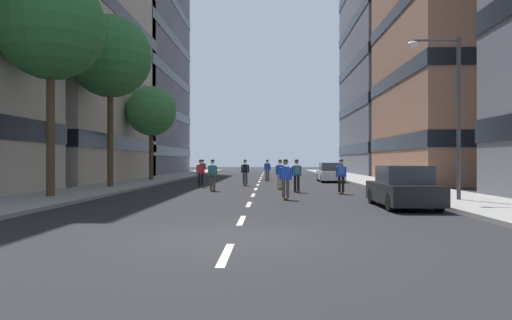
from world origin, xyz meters
TOP-DOWN VIEW (x-y plane):
  - ground_plane at (0.00, 27.98)m, footprint 167.85×167.85m
  - sidewalk_left at (-8.80, 31.47)m, footprint 3.91×76.93m
  - sidewalk_right at (8.80, 31.47)m, footprint 3.91×76.93m
  - lane_markings at (0.00, 28.00)m, footprint 0.16×62.20m
  - building_left_far at (-17.27, 48.09)m, footprint 13.16×22.66m
  - building_right_far at (17.27, 48.09)m, footprint 13.16×20.31m
  - parked_car_near at (5.64, 27.66)m, footprint 1.82×4.40m
  - parked_car_mid at (5.64, 6.92)m, footprint 1.82×4.40m
  - street_tree_near at (-8.80, 10.22)m, footprint 4.74×4.74m
  - street_tree_mid at (-8.80, 28.37)m, footprint 4.04×4.04m
  - street_tree_far at (-8.80, 18.23)m, footprint 4.95×4.95m
  - streetlamp_right at (8.04, 8.90)m, footprint 2.13×0.30m
  - skater_0 at (2.26, 15.07)m, footprint 0.56×0.92m
  - skater_1 at (1.44, 17.75)m, footprint 0.55×0.92m
  - skater_2 at (-2.36, 16.11)m, footprint 0.53×0.90m
  - skater_3 at (0.61, 34.59)m, footprint 0.57×0.92m
  - skater_4 at (-5.17, 32.58)m, footprint 0.54×0.91m
  - skater_5 at (0.64, 29.31)m, footprint 0.57×0.92m
  - skater_6 at (1.50, 10.23)m, footprint 0.53×0.90m
  - skater_7 at (4.44, 13.86)m, footprint 0.55×0.92m
  - skater_8 at (-0.83, 21.77)m, footprint 0.53×0.90m
  - skater_9 at (-3.54, 19.75)m, footprint 0.57×0.92m

SIDE VIEW (x-z plane):
  - ground_plane at x=0.00m, z-range 0.00..0.00m
  - lane_markings at x=0.00m, z-range 0.00..0.01m
  - sidewalk_left at x=-8.80m, z-range 0.00..0.14m
  - sidewalk_right at x=8.80m, z-range 0.00..0.14m
  - parked_car_near at x=5.64m, z-range -0.06..1.46m
  - parked_car_mid at x=5.64m, z-range -0.06..1.46m
  - skater_1 at x=1.44m, z-range 0.10..1.87m
  - skater_5 at x=0.64m, z-range 0.10..1.87m
  - skater_6 at x=1.50m, z-range 0.10..1.87m
  - skater_9 at x=-3.54m, z-range 0.10..1.87m
  - skater_0 at x=2.26m, z-range 0.13..1.90m
  - skater_2 at x=-2.36m, z-range 0.13..1.90m
  - skater_3 at x=0.61m, z-range 0.13..1.90m
  - skater_4 at x=-5.17m, z-range 0.13..1.90m
  - skater_7 at x=4.44m, z-range 0.13..1.90m
  - skater_8 at x=-0.83m, z-range 0.13..1.90m
  - streetlamp_right at x=8.04m, z-range 0.89..7.39m
  - street_tree_mid at x=-8.80m, z-range 1.90..9.52m
  - street_tree_near at x=-8.80m, z-range 2.67..12.52m
  - street_tree_far at x=-8.80m, z-range 2.79..13.12m
  - building_right_far at x=17.27m, z-range 0.09..30.23m
  - building_left_far at x=-17.27m, z-range 0.09..32.10m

